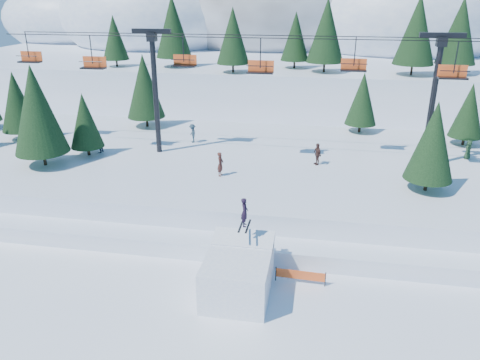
% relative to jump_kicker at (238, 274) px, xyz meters
% --- Properties ---
extents(ground, '(160.00, 160.00, 0.00)m').
position_rel_jump_kicker_xyz_m(ground, '(-0.89, -2.16, -1.28)').
color(ground, white).
rests_on(ground, ground).
extents(mid_shelf, '(70.00, 22.00, 2.50)m').
position_rel_jump_kicker_xyz_m(mid_shelf, '(-0.89, 15.84, -0.03)').
color(mid_shelf, white).
rests_on(mid_shelf, ground).
extents(berm, '(70.00, 6.00, 1.10)m').
position_rel_jump_kicker_xyz_m(berm, '(-0.89, 5.84, -0.73)').
color(berm, white).
rests_on(berm, ground).
extents(mountain_ridge, '(119.00, 60.00, 26.46)m').
position_rel_jump_kicker_xyz_m(mountain_ridge, '(-5.96, 71.20, 8.36)').
color(mountain_ridge, white).
rests_on(mountain_ridge, ground).
extents(jump_kicker, '(3.47, 4.72, 5.12)m').
position_rel_jump_kicker_xyz_m(jump_kicker, '(0.00, 0.00, 0.00)').
color(jump_kicker, white).
rests_on(jump_kicker, ground).
extents(chairlift, '(46.93, 3.21, 10.28)m').
position_rel_jump_kicker_xyz_m(chairlift, '(-0.42, 15.88, 8.04)').
color(chairlift, black).
rests_on(chairlift, mid_shelf).
extents(conifer_stand, '(61.21, 17.97, 8.01)m').
position_rel_jump_kicker_xyz_m(conifer_stand, '(1.09, 16.32, 5.16)').
color(conifer_stand, black).
rests_on(conifer_stand, mid_shelf).
extents(distant_skiers, '(31.71, 8.87, 1.84)m').
position_rel_jump_kicker_xyz_m(distant_skiers, '(-2.27, 16.20, 2.08)').
color(distant_skiers, '#4C241D').
rests_on(distant_skiers, mid_shelf).
extents(banner_near, '(2.86, 0.17, 0.90)m').
position_rel_jump_kicker_xyz_m(banner_near, '(3.31, 1.58, -0.74)').
color(banner_near, black).
rests_on(banner_near, ground).
extents(banner_far, '(2.86, 0.08, 0.90)m').
position_rel_jump_kicker_xyz_m(banner_far, '(8.30, 4.49, -0.74)').
color(banner_far, black).
rests_on(banner_far, ground).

